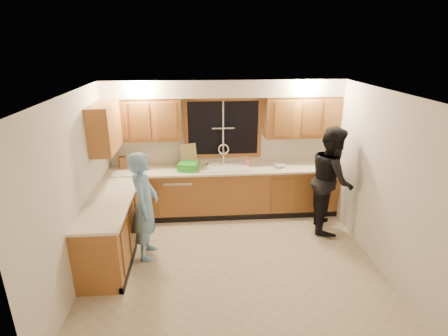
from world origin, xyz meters
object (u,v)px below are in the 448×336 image
object	(u,v)px
dishwasher	(179,195)
bowl	(280,166)
stove	(103,250)
soap_bottle	(247,161)
dish_crate	(188,167)
knife_block	(123,162)
sink	(224,171)
man	(145,206)
woman	(331,179)

from	to	relation	value
dishwasher	bowl	distance (m)	1.95
stove	soap_bottle	size ratio (longest dim) A/B	4.66
dishwasher	dish_crate	world-z (taller)	dish_crate
soap_bottle	dishwasher	bearing A→B (deg)	-176.41
dish_crate	soap_bottle	bearing A→B (deg)	7.28
knife_block	dish_crate	world-z (taller)	knife_block
knife_block	soap_bottle	bearing A→B (deg)	-22.36
stove	soap_bottle	world-z (taller)	soap_bottle
sink	bowl	world-z (taller)	sink
soap_bottle	man	bearing A→B (deg)	-141.37
dishwasher	stove	size ratio (longest dim) A/B	0.91
dish_crate	dishwasher	bearing A→B (deg)	162.10
stove	bowl	world-z (taller)	bowl
soap_bottle	stove	bearing A→B (deg)	-139.68
sink	soap_bottle	xyz separation A→B (m)	(0.43, 0.07, 0.15)
sink	man	size ratio (longest dim) A/B	0.52
dishwasher	soap_bottle	bearing A→B (deg)	3.59
dishwasher	knife_block	distance (m)	1.19
woman	bowl	bearing A→B (deg)	60.93
stove	knife_block	xyz separation A→B (m)	(-0.05, 1.95, 0.58)
stove	man	world-z (taller)	man
sink	dish_crate	distance (m)	0.68
bowl	sink	bearing A→B (deg)	177.95
knife_block	man	bearing A→B (deg)	-88.99
knife_block	sink	bearing A→B (deg)	-24.75
dish_crate	bowl	size ratio (longest dim) A/B	1.55
sink	knife_block	bearing A→B (deg)	176.01
dishwasher	woman	size ratio (longest dim) A/B	0.45
dish_crate	bowl	xyz separation A→B (m)	(1.69, 0.04, -0.05)
man	dish_crate	bearing A→B (deg)	-23.97
man	bowl	bearing A→B (deg)	-58.62
dishwasher	woman	distance (m)	2.74
sink	dish_crate	xyz separation A→B (m)	(-0.67, -0.07, 0.13)
man	dish_crate	distance (m)	1.38
man	bowl	distance (m)	2.63
man	bowl	world-z (taller)	man
man	sink	bearing A→B (deg)	-41.91
man	stove	bearing A→B (deg)	137.97
sink	dishwasher	distance (m)	0.96
stove	bowl	xyz separation A→B (m)	(2.82, 1.79, 0.49)
sink	man	bearing A→B (deg)	-134.58
woman	man	bearing A→B (deg)	113.40
dishwasher	soap_bottle	world-z (taller)	soap_bottle
stove	knife_block	world-z (taller)	knife_block
stove	woman	xyz separation A→B (m)	(3.56, 1.14, 0.46)
stove	man	bearing A→B (deg)	45.31
dishwasher	dish_crate	distance (m)	0.61
knife_block	soap_bottle	size ratio (longest dim) A/B	1.16
knife_block	bowl	bearing A→B (deg)	-24.06
sink	knife_block	distance (m)	1.86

